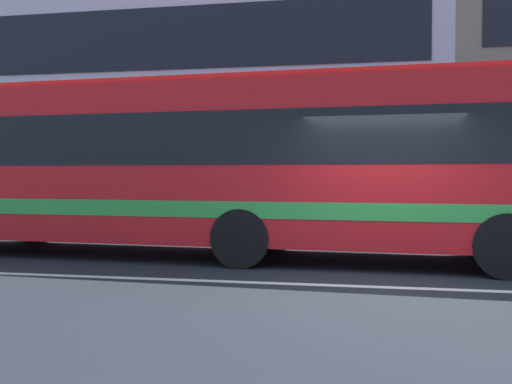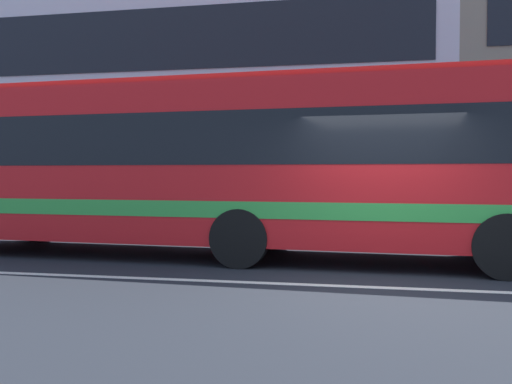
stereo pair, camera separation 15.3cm
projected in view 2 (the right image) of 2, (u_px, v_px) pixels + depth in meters
ground_plane at (382, 288)px, 7.68m from camera, size 160.00×160.00×0.00m
lane_centre_line at (382, 288)px, 7.68m from camera, size 60.00×0.16×0.01m
apartment_block_left at (217, 82)px, 23.46m from camera, size 18.23×8.32×10.94m
transit_bus at (220, 162)px, 10.56m from camera, size 11.88×3.19×3.30m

